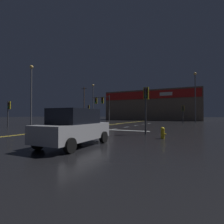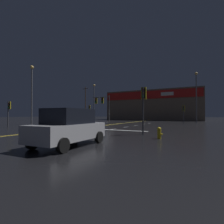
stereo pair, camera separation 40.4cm
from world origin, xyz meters
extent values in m
plane|color=black|center=(0.00, 0.00, 0.00)|extent=(200.00, 200.00, 0.00)
cube|color=gold|center=(-0.15, 0.00, 0.00)|extent=(0.12, 60.00, 0.01)
cube|color=gold|center=(0.15, 0.00, 0.00)|extent=(0.12, 60.00, 0.01)
cube|color=silver|center=(-4.29, -9.00, 0.00)|extent=(0.12, 1.40, 0.01)
cube|color=silver|center=(-4.29, -5.40, 0.00)|extent=(0.12, 1.40, 0.01)
cube|color=silver|center=(-4.29, -1.80, 0.00)|extent=(0.12, 1.40, 0.01)
cube|color=silver|center=(-4.29, 1.80, 0.00)|extent=(0.12, 1.40, 0.01)
cube|color=silver|center=(-4.29, 5.40, 0.00)|extent=(0.12, 1.40, 0.01)
cube|color=silver|center=(-4.29, 9.00, 0.00)|extent=(0.12, 1.40, 0.01)
cube|color=silver|center=(4.29, -9.00, 0.00)|extent=(0.12, 1.40, 0.01)
cube|color=silver|center=(4.29, -5.40, 0.00)|extent=(0.12, 1.40, 0.01)
cube|color=silver|center=(4.29, -1.80, 0.00)|extent=(0.12, 1.40, 0.01)
cube|color=silver|center=(4.29, 1.80, 0.00)|extent=(0.12, 1.40, 0.01)
cube|color=silver|center=(4.29, 5.40, 0.00)|extent=(0.12, 1.40, 0.01)
cube|color=silver|center=(4.29, 9.00, 0.00)|extent=(0.12, 1.40, 0.01)
cube|color=silver|center=(4.29, -6.19, 0.00)|extent=(8.24, 0.40, 0.01)
cylinder|color=#38383D|center=(-0.20, 1.99, 2.33)|extent=(0.14, 0.14, 4.66)
cylinder|color=#38383D|center=(-1.74, 1.99, 4.41)|extent=(3.07, 0.10, 0.10)
cube|color=black|center=(-1.43, 1.99, 3.87)|extent=(0.28, 0.24, 0.84)
cube|color=gold|center=(-1.43, 1.99, 3.87)|extent=(0.42, 0.08, 0.99)
sphere|color=#500705|center=(-1.43, 1.83, 4.12)|extent=(0.17, 0.17, 0.17)
sphere|color=#543707|center=(-1.43, 1.83, 3.87)|extent=(0.17, 0.17, 0.17)
sphere|color=green|center=(-1.43, 1.83, 3.62)|extent=(0.17, 0.17, 0.17)
cube|color=black|center=(-2.66, 1.99, 3.87)|extent=(0.28, 0.24, 0.84)
cube|color=gold|center=(-2.66, 1.99, 3.87)|extent=(0.42, 0.08, 0.99)
sphere|color=#500705|center=(-2.66, 1.83, 4.12)|extent=(0.17, 0.17, 0.17)
sphere|color=#543707|center=(-2.66, 1.83, 3.87)|extent=(0.17, 0.17, 0.17)
sphere|color=green|center=(-2.66, 1.83, 3.62)|extent=(0.17, 0.17, 0.17)
cylinder|color=#38383D|center=(-9.68, 9.95, 1.85)|extent=(0.13, 0.13, 3.70)
cube|color=black|center=(-9.68, 10.13, 3.23)|extent=(0.28, 0.24, 0.84)
cube|color=gold|center=(-9.68, 10.13, 3.23)|extent=(0.42, 0.08, 0.99)
sphere|color=#500705|center=(-9.68, 9.97, 3.48)|extent=(0.17, 0.17, 0.17)
sphere|color=#543707|center=(-9.68, 9.97, 3.23)|extent=(0.17, 0.17, 0.17)
sphere|color=green|center=(-9.68, 9.97, 2.97)|extent=(0.17, 0.17, 0.17)
cylinder|color=#38383D|center=(-8.85, -8.81, 1.62)|extent=(0.13, 0.13, 3.23)
cube|color=black|center=(-8.85, -8.63, 2.76)|extent=(0.28, 0.24, 0.84)
cube|color=gold|center=(-8.85, -8.63, 2.76)|extent=(0.42, 0.08, 0.99)
sphere|color=#500705|center=(-8.85, -8.79, 3.01)|extent=(0.17, 0.17, 0.17)
sphere|color=#543707|center=(-8.85, -8.79, 2.76)|extent=(0.17, 0.17, 0.17)
sphere|color=green|center=(-8.85, -8.79, 2.51)|extent=(0.17, 0.17, 0.17)
cylinder|color=#38383D|center=(9.96, 10.10, 1.57)|extent=(0.13, 0.13, 3.14)
cube|color=black|center=(9.96, 10.28, 2.67)|extent=(0.28, 0.24, 0.84)
cube|color=gold|center=(9.96, 10.28, 2.67)|extent=(0.42, 0.08, 0.99)
sphere|color=#500705|center=(9.96, 10.12, 2.92)|extent=(0.17, 0.17, 0.17)
sphere|color=#543707|center=(9.96, 10.12, 2.67)|extent=(0.17, 0.17, 0.17)
sphere|color=green|center=(9.96, 10.12, 2.42)|extent=(0.17, 0.17, 0.17)
cylinder|color=#38383D|center=(8.71, -8.72, 1.89)|extent=(0.13, 0.13, 3.78)
cube|color=black|center=(8.71, -8.54, 3.31)|extent=(0.28, 0.24, 0.84)
cube|color=gold|center=(8.71, -8.54, 3.31)|extent=(0.42, 0.08, 0.99)
sphere|color=#500705|center=(8.71, -8.70, 3.56)|extent=(0.17, 0.17, 0.17)
sphere|color=#543707|center=(8.71, -8.70, 3.31)|extent=(0.17, 0.17, 0.17)
sphere|color=green|center=(8.71, -8.70, 3.06)|extent=(0.17, 0.17, 0.17)
cylinder|color=#59595E|center=(-12.33, 15.98, 4.54)|extent=(0.20, 0.20, 9.08)
sphere|color=#F4C666|center=(-12.33, 15.98, 9.25)|extent=(0.56, 0.56, 0.56)
cylinder|color=#59595E|center=(-11.24, -3.56, 4.49)|extent=(0.20, 0.20, 8.99)
sphere|color=#F4C666|center=(-11.24, -3.56, 9.16)|extent=(0.56, 0.56, 0.56)
cylinder|color=#59595E|center=(11.78, 16.14, 4.79)|extent=(0.20, 0.20, 9.58)
sphere|color=#F4C666|center=(11.78, 16.14, 9.75)|extent=(0.56, 0.56, 0.56)
cylinder|color=gold|center=(10.40, -10.61, 0.28)|extent=(0.24, 0.24, 0.55)
sphere|color=gold|center=(10.40, -10.61, 0.63)|extent=(0.26, 0.26, 0.26)
cylinder|color=gold|center=(10.57, -10.61, 0.30)|extent=(0.10, 0.09, 0.09)
cube|color=#ADADB2|center=(6.92, -15.36, 0.72)|extent=(1.93, 4.35, 0.80)
cube|color=black|center=(6.92, -15.36, 1.50)|extent=(1.73, 2.41, 0.76)
cylinder|color=black|center=(5.98, -13.92, 0.32)|extent=(0.24, 0.65, 0.64)
cylinder|color=black|center=(7.78, -13.87, 0.32)|extent=(0.24, 0.65, 0.64)
cylinder|color=black|center=(6.07, -16.85, 0.32)|extent=(0.24, 0.65, 0.64)
cylinder|color=black|center=(7.87, -16.79, 0.32)|extent=(0.24, 0.65, 0.64)
cube|color=#7A6651|center=(0.00, 29.81, 4.25)|extent=(26.76, 10.00, 8.50)
cube|color=red|center=(0.00, 24.71, 7.02)|extent=(26.23, 0.20, 2.13)
cube|color=white|center=(4.68, 24.66, 7.02)|extent=(3.20, 0.16, 0.90)
cylinder|color=#4C3828|center=(-20.81, 23.77, 5.29)|extent=(0.26, 0.26, 10.58)
cube|color=#4C3828|center=(-20.81, 23.77, 9.98)|extent=(2.20, 0.12, 0.12)
camera|label=1|loc=(12.61, -22.39, 1.58)|focal=28.00mm
camera|label=2|loc=(12.97, -22.20, 1.58)|focal=28.00mm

